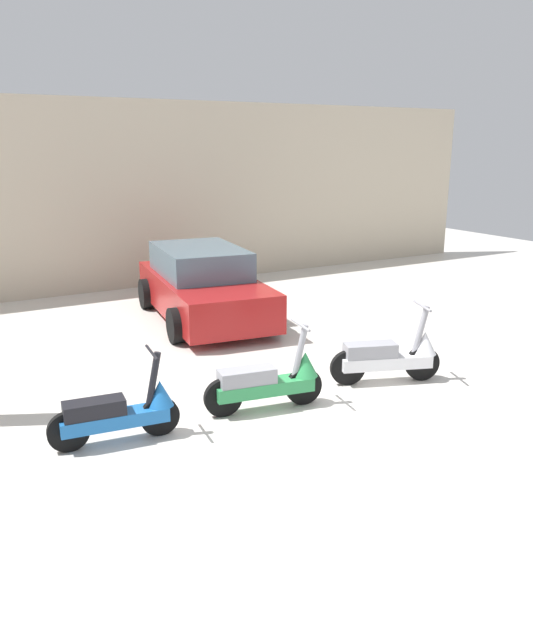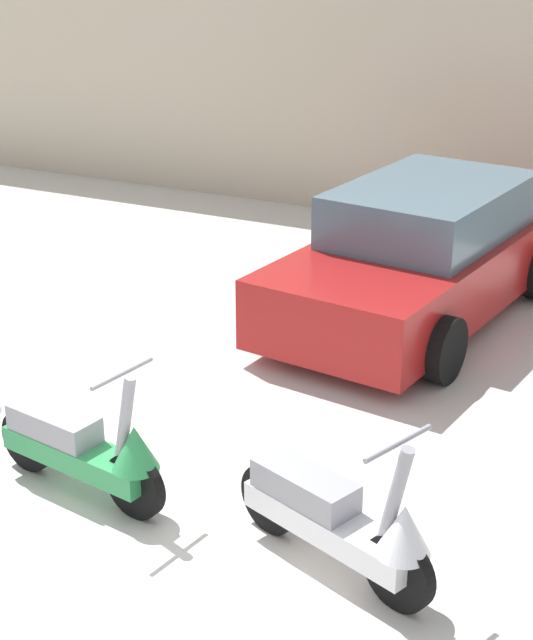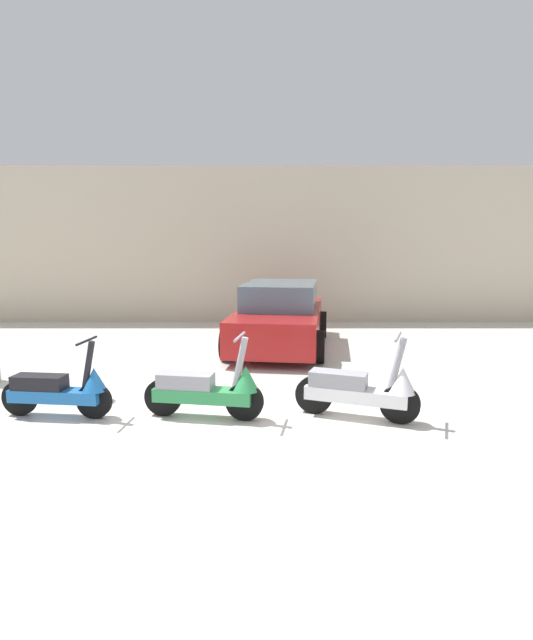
{
  "view_description": "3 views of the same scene",
  "coord_description": "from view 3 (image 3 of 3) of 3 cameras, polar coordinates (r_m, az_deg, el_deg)",
  "views": [
    {
      "loc": [
        -3.87,
        -5.73,
        3.13
      ],
      "look_at": [
        0.52,
        2.01,
        0.6
      ],
      "focal_mm": 35.0,
      "sensor_mm": 36.0,
      "label": 1
    },
    {
      "loc": [
        3.31,
        -4.25,
        3.69
      ],
      "look_at": [
        0.08,
        2.23,
        0.7
      ],
      "focal_mm": 55.0,
      "sensor_mm": 36.0,
      "label": 2
    },
    {
      "loc": [
        0.35,
        -5.5,
        2.17
      ],
      "look_at": [
        0.32,
        2.4,
        0.9
      ],
      "focal_mm": 28.0,
      "sensor_mm": 36.0,
      "label": 3
    }
  ],
  "objects": [
    {
      "name": "scooter_front_left",
      "position": [
        6.69,
        -22.27,
        -7.34
      ],
      "size": [
        1.41,
        0.51,
        0.99
      ],
      "rotation": [
        0.0,
        0.0,
        -0.11
      ],
      "color": "black",
      "rests_on": "ground_plane"
    },
    {
      "name": "scooter_front_right",
      "position": [
        6.18,
        -6.47,
        -7.81
      ],
      "size": [
        1.5,
        0.58,
        1.05
      ],
      "rotation": [
        0.0,
        0.0,
        -0.16
      ],
      "color": "black",
      "rests_on": "ground_plane"
    },
    {
      "name": "car_rear_left",
      "position": [
        10.16,
        1.73,
        0.39
      ],
      "size": [
        2.24,
        4.03,
        1.31
      ],
      "rotation": [
        0.0,
        0.0,
        -1.7
      ],
      "color": "maroon",
      "rests_on": "ground_plane"
    },
    {
      "name": "wall_back",
      "position": [
        13.23,
        -1.31,
        8.49
      ],
      "size": [
        19.6,
        0.12,
        4.05
      ],
      "primitive_type": "cube",
      "color": "beige",
      "rests_on": "ground_plane"
    },
    {
      "name": "ground_plane",
      "position": [
        5.92,
        -3.24,
        -12.36
      ],
      "size": [
        28.0,
        28.0,
        0.0
      ],
      "primitive_type": "plane",
      "color": "silver"
    },
    {
      "name": "scooter_front_center",
      "position": [
        6.23,
        11.01,
        -7.74
      ],
      "size": [
        1.46,
        0.77,
        1.07
      ],
      "rotation": [
        0.0,
        0.0,
        -0.35
      ],
      "color": "black",
      "rests_on": "ground_plane"
    }
  ]
}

